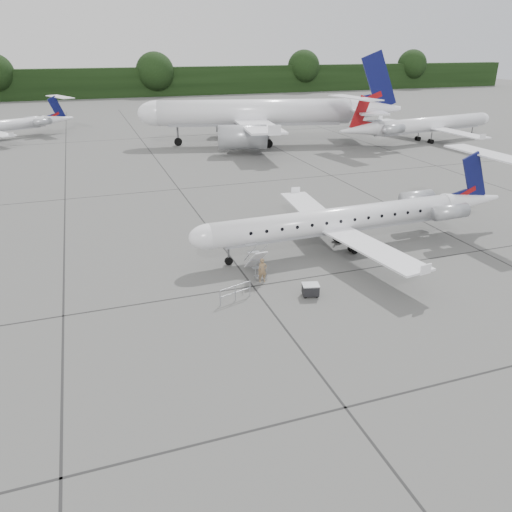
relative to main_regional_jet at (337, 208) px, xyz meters
name	(u,v)px	position (x,y,z in m)	size (l,w,h in m)	color
ground	(363,289)	(-1.46, -6.72, -3.24)	(320.00, 320.00, 0.00)	#565654
treeline	(131,82)	(-1.46, 123.28, 0.76)	(260.00, 4.00, 8.00)	black
main_regional_jet	(337,208)	(0.00, 0.00, 0.00)	(25.27, 18.19, 6.48)	white
airstair	(256,260)	(-7.20, -2.28, -2.22)	(0.85, 2.27, 2.03)	white
passenger	(263,270)	(-7.16, -3.57, -2.42)	(0.60, 0.39, 1.64)	olive
safety_railing	(235,293)	(-9.61, -5.48, -2.74)	(2.20, 0.08, 1.00)	#9A9CA2
baggage_cart	(311,290)	(-5.02, -6.43, -2.81)	(0.98, 0.79, 0.85)	black
bg_narrowbody	(255,99)	(8.14, 42.32, 3.45)	(37.24, 26.81, 13.37)	white
bg_regional_right	(432,117)	(35.17, 35.35, 0.57)	(29.06, 20.92, 7.62)	white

